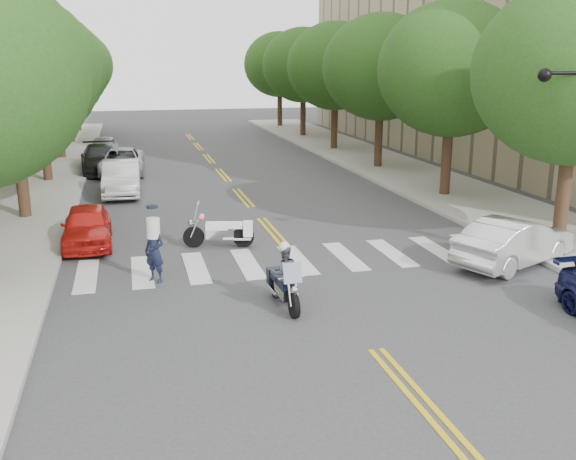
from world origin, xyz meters
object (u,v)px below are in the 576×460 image
object	(u,v)px
motorcycle_parked	(225,231)
convertible	(514,242)
motorcycle_police	(284,277)
officer_standing	(155,251)

from	to	relation	value
motorcycle_parked	convertible	xyz separation A→B (m)	(8.07, -3.97, 0.20)
motorcycle_police	officer_standing	size ratio (longest dim) A/B	1.19
motorcycle_parked	convertible	world-z (taller)	motorcycle_parked
motorcycle_parked	officer_standing	distance (m)	3.78
motorcycle_police	motorcycle_parked	world-z (taller)	motorcycle_police
officer_standing	motorcycle_parked	bearing A→B (deg)	95.11
motorcycle_police	convertible	size ratio (longest dim) A/B	0.47
officer_standing	convertible	world-z (taller)	officer_standing
motorcycle_parked	convertible	bearing A→B (deg)	-104.13
motorcycle_police	motorcycle_parked	xyz separation A→B (m)	(-0.63, 5.53, -0.22)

